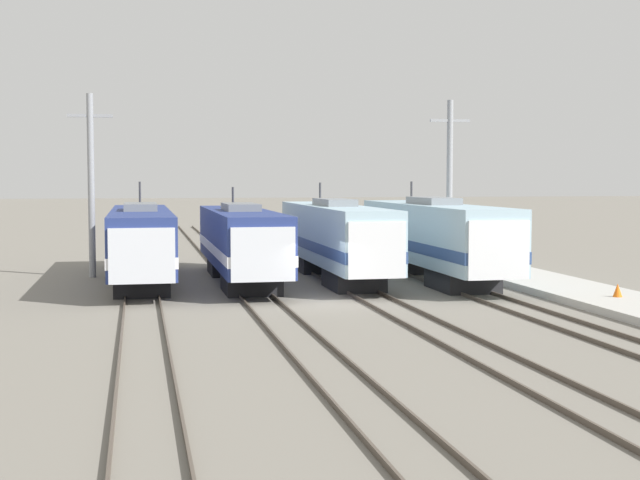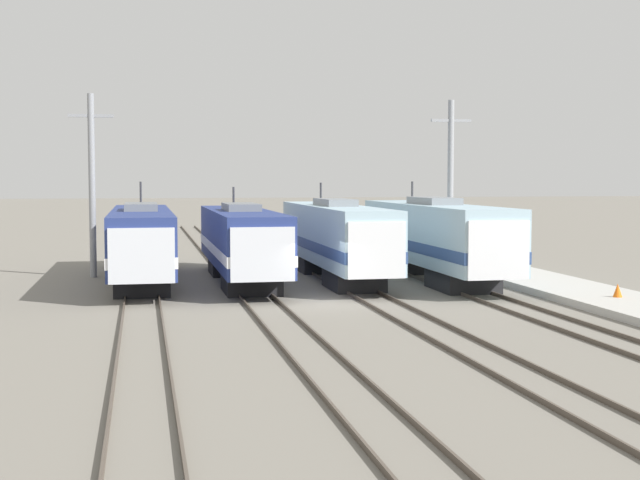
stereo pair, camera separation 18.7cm
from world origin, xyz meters
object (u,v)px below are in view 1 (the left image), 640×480
Objects in this scene: locomotive_center_left at (242,242)px; catenary_tower_left at (91,182)px; locomotive_far_right at (436,238)px; catenary_tower_right at (450,182)px; locomotive_center_right at (337,239)px; traffic_cone at (618,290)px; locomotive_far_left at (141,242)px.

catenary_tower_left reaches higher than locomotive_center_left.
locomotive_far_right is 1.77× the size of catenary_tower_right.
locomotive_far_right is 6.50m from catenary_tower_right.
catenary_tower_right is at bearing 28.52° from locomotive_center_right.
locomotive_far_right is (4.88, -1.21, 0.04)m from locomotive_center_right.
locomotive_far_right is 1.77× the size of catenary_tower_left.
locomotive_center_left reaches higher than traffic_cone.
locomotive_center_left is at bearing 143.87° from traffic_cone.
locomotive_center_right is 0.98× the size of locomotive_far_right.
locomotive_center_left is at bearing -176.47° from locomotive_center_right.
locomotive_center_left is at bearing -30.56° from catenary_tower_left.
locomotive_center_right is at bearing 3.53° from locomotive_center_left.
locomotive_center_right is at bearing 131.29° from traffic_cone.
locomotive_center_left is at bearing -160.56° from catenary_tower_right.
locomotive_far_left is 4.94m from catenary_tower_left.
catenary_tower_left reaches higher than locomotive_far_left.
locomotive_center_right is at bearing -151.48° from catenary_tower_right.
traffic_cone is at bearing -34.31° from catenary_tower_left.
locomotive_center_left is 17.78m from traffic_cone.
catenary_tower_right is at bearing 10.19° from locomotive_far_left.
catenary_tower_right is (17.21, 3.09, 2.93)m from locomotive_far_left.
locomotive_far_left reaches higher than traffic_cone.
locomotive_far_left reaches higher than locomotive_center_right.
catenary_tower_left is (-17.13, 5.27, 2.80)m from locomotive_far_right.
traffic_cone is (21.69, -14.80, -4.38)m from catenary_tower_left.
locomotive_far_right reaches higher than locomotive_center_right.
catenary_tower_right is at bearing 0.00° from catenary_tower_left.
locomotive_far_right is at bearing 115.57° from traffic_cone.
locomotive_center_right is 5.03m from locomotive_far_right.
locomotive_far_left is 9.80m from locomotive_center_right.
catenary_tower_left reaches higher than traffic_cone.
traffic_cone is at bearing -48.71° from locomotive_center_right.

